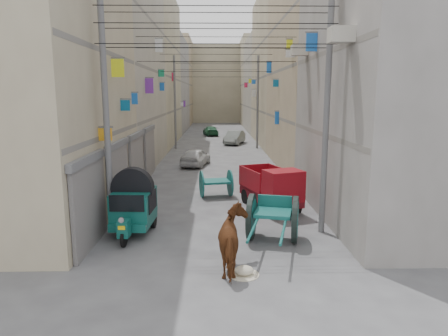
{
  "coord_description": "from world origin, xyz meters",
  "views": [
    {
      "loc": [
        -0.02,
        -7.12,
        4.66
      ],
      "look_at": [
        0.24,
        6.5,
        2.17
      ],
      "focal_mm": 32.0,
      "sensor_mm": 36.0,
      "label": 1
    }
  ],
  "objects_px": {
    "auto_rickshaw": "(133,204)",
    "distant_car_grey": "(234,137)",
    "feed_sack": "(244,270)",
    "tonga_cart": "(273,217)",
    "second_cart": "(216,183)",
    "mini_truck": "(274,190)",
    "distant_car_white": "(196,157)",
    "horse": "(235,240)",
    "distant_car_green": "(211,131)"
  },
  "relations": [
    {
      "from": "auto_rickshaw",
      "to": "second_cart",
      "type": "xyz_separation_m",
      "value": [
        2.79,
        4.93,
        -0.36
      ]
    },
    {
      "from": "auto_rickshaw",
      "to": "mini_truck",
      "type": "distance_m",
      "value": 5.78
    },
    {
      "from": "mini_truck",
      "to": "horse",
      "type": "height_order",
      "value": "mini_truck"
    },
    {
      "from": "distant_car_white",
      "to": "distant_car_grey",
      "type": "height_order",
      "value": "distant_car_grey"
    },
    {
      "from": "feed_sack",
      "to": "distant_car_green",
      "type": "distance_m",
      "value": 36.97
    },
    {
      "from": "tonga_cart",
      "to": "distant_car_white",
      "type": "bearing_deg",
      "value": 116.38
    },
    {
      "from": "second_cart",
      "to": "feed_sack",
      "type": "relative_size",
      "value": 3.21
    },
    {
      "from": "tonga_cart",
      "to": "distant_car_white",
      "type": "distance_m",
      "value": 14.41
    },
    {
      "from": "mini_truck",
      "to": "distant_car_grey",
      "type": "xyz_separation_m",
      "value": [
        -0.59,
        22.61,
        -0.23
      ]
    },
    {
      "from": "tonga_cart",
      "to": "distant_car_grey",
      "type": "xyz_separation_m",
      "value": [
        -0.06,
        26.01,
        -0.15
      ]
    },
    {
      "from": "auto_rickshaw",
      "to": "distant_car_grey",
      "type": "xyz_separation_m",
      "value": [
        4.58,
        25.21,
        -0.39
      ]
    },
    {
      "from": "mini_truck",
      "to": "feed_sack",
      "type": "relative_size",
      "value": 6.96
    },
    {
      "from": "second_cart",
      "to": "horse",
      "type": "height_order",
      "value": "horse"
    },
    {
      "from": "distant_car_grey",
      "to": "distant_car_green",
      "type": "relative_size",
      "value": 1.05
    },
    {
      "from": "tonga_cart",
      "to": "distant_car_grey",
      "type": "relative_size",
      "value": 0.92
    },
    {
      "from": "second_cart",
      "to": "distant_car_green",
      "type": "xyz_separation_m",
      "value": [
        -0.63,
        28.7,
        -0.13
      ]
    },
    {
      "from": "second_cart",
      "to": "distant_car_white",
      "type": "bearing_deg",
      "value": 88.45
    },
    {
      "from": "tonga_cart",
      "to": "second_cart",
      "type": "relative_size",
      "value": 2.2
    },
    {
      "from": "feed_sack",
      "to": "distant_car_white",
      "type": "relative_size",
      "value": 0.14
    },
    {
      "from": "auto_rickshaw",
      "to": "tonga_cart",
      "type": "bearing_deg",
      "value": -6.77
    },
    {
      "from": "distant_car_white",
      "to": "second_cart",
      "type": "bearing_deg",
      "value": 111.7
    },
    {
      "from": "auto_rickshaw",
      "to": "feed_sack",
      "type": "xyz_separation_m",
      "value": [
        3.53,
        -3.31,
        -0.9
      ]
    },
    {
      "from": "mini_truck",
      "to": "distant_car_green",
      "type": "distance_m",
      "value": 31.19
    },
    {
      "from": "distant_car_white",
      "to": "auto_rickshaw",
      "type": "bearing_deg",
      "value": 96.22
    },
    {
      "from": "tonga_cart",
      "to": "distant_car_green",
      "type": "bearing_deg",
      "value": 107.65
    },
    {
      "from": "distant_car_grey",
      "to": "distant_car_green",
      "type": "distance_m",
      "value": 8.77
    },
    {
      "from": "auto_rickshaw",
      "to": "feed_sack",
      "type": "bearing_deg",
      "value": -39.96
    },
    {
      "from": "auto_rickshaw",
      "to": "horse",
      "type": "xyz_separation_m",
      "value": [
        3.31,
        -2.99,
        -0.18
      ]
    },
    {
      "from": "mini_truck",
      "to": "horse",
      "type": "relative_size",
      "value": 1.76
    },
    {
      "from": "tonga_cart",
      "to": "mini_truck",
      "type": "distance_m",
      "value": 3.44
    },
    {
      "from": "horse",
      "to": "distant_car_grey",
      "type": "xyz_separation_m",
      "value": [
        1.26,
        28.2,
        -0.2
      ]
    },
    {
      "from": "feed_sack",
      "to": "distant_car_grey",
      "type": "xyz_separation_m",
      "value": [
        1.04,
        28.51,
        0.51
      ]
    },
    {
      "from": "second_cart",
      "to": "distant_car_green",
      "type": "height_order",
      "value": "second_cart"
    },
    {
      "from": "feed_sack",
      "to": "auto_rickshaw",
      "type": "bearing_deg",
      "value": 136.92
    },
    {
      "from": "distant_car_green",
      "to": "auto_rickshaw",
      "type": "bearing_deg",
      "value": 78.0
    },
    {
      "from": "feed_sack",
      "to": "distant_car_grey",
      "type": "bearing_deg",
      "value": 87.91
    },
    {
      "from": "horse",
      "to": "second_cart",
      "type": "bearing_deg",
      "value": -88.49
    },
    {
      "from": "distant_car_grey",
      "to": "distant_car_white",
      "type": "bearing_deg",
      "value": -88.63
    },
    {
      "from": "distant_car_green",
      "to": "feed_sack",
      "type": "bearing_deg",
      "value": 83.8
    },
    {
      "from": "tonga_cart",
      "to": "feed_sack",
      "type": "bearing_deg",
      "value": -100.27
    },
    {
      "from": "distant_car_white",
      "to": "distant_car_green",
      "type": "xyz_separation_m",
      "value": [
        0.73,
        20.4,
        -0.06
      ]
    },
    {
      "from": "mini_truck",
      "to": "distant_car_grey",
      "type": "distance_m",
      "value": 22.62
    },
    {
      "from": "second_cart",
      "to": "auto_rickshaw",
      "type": "bearing_deg",
      "value": -130.39
    },
    {
      "from": "auto_rickshaw",
      "to": "tonga_cart",
      "type": "distance_m",
      "value": 4.71
    },
    {
      "from": "mini_truck",
      "to": "second_cart",
      "type": "xyz_separation_m",
      "value": [
        -2.37,
        2.34,
        -0.2
      ]
    },
    {
      "from": "mini_truck",
      "to": "distant_car_green",
      "type": "bearing_deg",
      "value": 76.11
    },
    {
      "from": "mini_truck",
      "to": "distant_car_white",
      "type": "height_order",
      "value": "mini_truck"
    },
    {
      "from": "feed_sack",
      "to": "horse",
      "type": "distance_m",
      "value": 0.81
    },
    {
      "from": "second_cart",
      "to": "tonga_cart",
      "type": "bearing_deg",
      "value": -83.06
    },
    {
      "from": "auto_rickshaw",
      "to": "feed_sack",
      "type": "relative_size",
      "value": 4.97
    }
  ]
}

